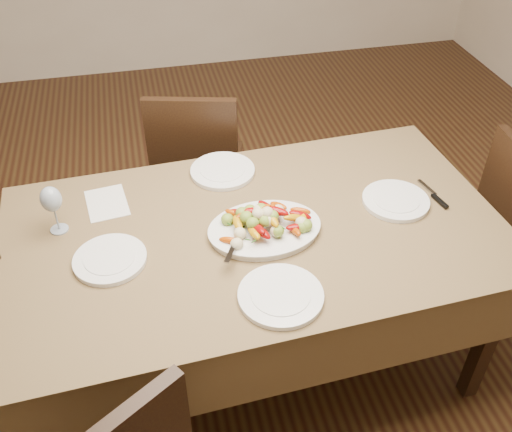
{
  "coord_description": "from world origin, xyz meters",
  "views": [
    {
      "loc": [
        -0.47,
        -1.68,
        2.13
      ],
      "look_at": [
        -0.12,
        -0.12,
        0.82
      ],
      "focal_mm": 40.0,
      "sensor_mm": 36.0,
      "label": 1
    }
  ],
  "objects_px": {
    "dining_table": "(256,298)",
    "wine_glass": "(54,208)",
    "plate_left": "(110,260)",
    "plate_far": "(223,171)",
    "plate_right": "(396,201)",
    "serving_platter": "(265,230)",
    "plate_near": "(281,296)",
    "chair_far": "(200,165)"
  },
  "relations": [
    {
      "from": "serving_platter",
      "to": "wine_glass",
      "type": "bearing_deg",
      "value": 166.09
    },
    {
      "from": "plate_far",
      "to": "wine_glass",
      "type": "xyz_separation_m",
      "value": [
        -0.65,
        -0.23,
        0.09
      ]
    },
    {
      "from": "plate_far",
      "to": "plate_near",
      "type": "height_order",
      "value": "same"
    },
    {
      "from": "plate_left",
      "to": "wine_glass",
      "type": "xyz_separation_m",
      "value": [
        -0.18,
        0.21,
        0.09
      ]
    },
    {
      "from": "plate_left",
      "to": "wine_glass",
      "type": "distance_m",
      "value": 0.29
    },
    {
      "from": "plate_right",
      "to": "plate_near",
      "type": "relative_size",
      "value": 0.93
    },
    {
      "from": "serving_platter",
      "to": "plate_far",
      "type": "relative_size",
      "value": 1.51
    },
    {
      "from": "dining_table",
      "to": "chair_far",
      "type": "xyz_separation_m",
      "value": [
        -0.1,
        0.88,
        0.1
      ]
    },
    {
      "from": "plate_right",
      "to": "plate_far",
      "type": "height_order",
      "value": "same"
    },
    {
      "from": "dining_table",
      "to": "plate_far",
      "type": "bearing_deg",
      "value": 98.49
    },
    {
      "from": "plate_right",
      "to": "serving_platter",
      "type": "bearing_deg",
      "value": -173.51
    },
    {
      "from": "plate_far",
      "to": "dining_table",
      "type": "bearing_deg",
      "value": -81.51
    },
    {
      "from": "plate_left",
      "to": "plate_near",
      "type": "distance_m",
      "value": 0.61
    },
    {
      "from": "serving_platter",
      "to": "plate_far",
      "type": "xyz_separation_m",
      "value": [
        -0.08,
        0.41,
        -0.0
      ]
    },
    {
      "from": "plate_left",
      "to": "wine_glass",
      "type": "height_order",
      "value": "wine_glass"
    },
    {
      "from": "dining_table",
      "to": "wine_glass",
      "type": "relative_size",
      "value": 8.98
    },
    {
      "from": "plate_near",
      "to": "wine_glass",
      "type": "height_order",
      "value": "wine_glass"
    },
    {
      "from": "wine_glass",
      "to": "serving_platter",
      "type": "bearing_deg",
      "value": -13.91
    },
    {
      "from": "chair_far",
      "to": "plate_far",
      "type": "distance_m",
      "value": 0.58
    },
    {
      "from": "chair_far",
      "to": "plate_near",
      "type": "distance_m",
      "value": 1.27
    },
    {
      "from": "plate_far",
      "to": "wine_glass",
      "type": "bearing_deg",
      "value": -160.73
    },
    {
      "from": "plate_right",
      "to": "plate_far",
      "type": "bearing_deg",
      "value": 150.84
    },
    {
      "from": "plate_left",
      "to": "plate_near",
      "type": "height_order",
      "value": "same"
    },
    {
      "from": "serving_platter",
      "to": "plate_right",
      "type": "bearing_deg",
      "value": 6.49
    },
    {
      "from": "dining_table",
      "to": "plate_left",
      "type": "distance_m",
      "value": 0.66
    },
    {
      "from": "plate_left",
      "to": "plate_right",
      "type": "distance_m",
      "value": 1.1
    },
    {
      "from": "plate_right",
      "to": "dining_table",
      "type": "bearing_deg",
      "value": -176.6
    },
    {
      "from": "serving_platter",
      "to": "plate_far",
      "type": "bearing_deg",
      "value": 101.42
    },
    {
      "from": "dining_table",
      "to": "plate_left",
      "type": "height_order",
      "value": "plate_left"
    },
    {
      "from": "chair_far",
      "to": "serving_platter",
      "type": "relative_size",
      "value": 2.34
    },
    {
      "from": "dining_table",
      "to": "wine_glass",
      "type": "distance_m",
      "value": 0.87
    },
    {
      "from": "plate_left",
      "to": "plate_right",
      "type": "xyz_separation_m",
      "value": [
        1.1,
        0.09,
        0.0
      ]
    },
    {
      "from": "dining_table",
      "to": "chair_far",
      "type": "height_order",
      "value": "chair_far"
    },
    {
      "from": "plate_right",
      "to": "plate_far",
      "type": "xyz_separation_m",
      "value": [
        -0.62,
        0.35,
        0.0
      ]
    },
    {
      "from": "dining_table",
      "to": "wine_glass",
      "type": "xyz_separation_m",
      "value": [
        -0.71,
        0.15,
        0.48
      ]
    },
    {
      "from": "chair_far",
      "to": "plate_far",
      "type": "xyz_separation_m",
      "value": [
        0.04,
        -0.5,
        0.29
      ]
    },
    {
      "from": "plate_left",
      "to": "plate_far",
      "type": "bearing_deg",
      "value": 42.83
    },
    {
      "from": "chair_far",
      "to": "wine_glass",
      "type": "distance_m",
      "value": 1.02
    },
    {
      "from": "chair_far",
      "to": "serving_platter",
      "type": "distance_m",
      "value": 0.96
    },
    {
      "from": "wine_glass",
      "to": "plate_left",
      "type": "bearing_deg",
      "value": -49.87
    },
    {
      "from": "serving_platter",
      "to": "plate_left",
      "type": "xyz_separation_m",
      "value": [
        -0.56,
        -0.03,
        -0.0
      ]
    },
    {
      "from": "plate_right",
      "to": "plate_near",
      "type": "bearing_deg",
      "value": -145.79
    }
  ]
}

